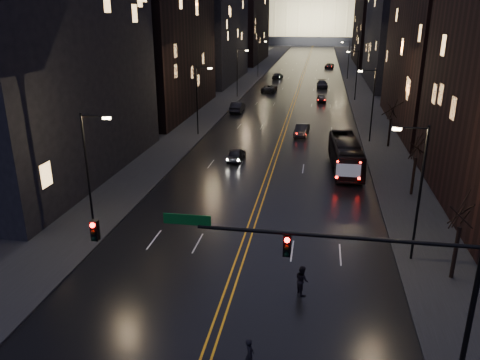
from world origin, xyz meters
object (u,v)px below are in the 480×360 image
at_px(receding_car_a, 302,130).
at_px(pedestrian_b, 302,280).
at_px(traffic_signal, 342,260).
at_px(oncoming_car_b, 237,107).
at_px(oncoming_car_a, 236,154).
at_px(pedestrian_a, 250,355).
at_px(bus, 345,154).

xyz_separation_m(receding_car_a, pedestrian_b, (1.64, -37.05, 0.13)).
height_order(traffic_signal, oncoming_car_b, traffic_signal).
xyz_separation_m(oncoming_car_a, pedestrian_a, (6.17, -31.37, 0.12)).
bearing_deg(pedestrian_a, oncoming_car_b, -0.34).
bearing_deg(oncoming_car_a, bus, 175.57).
bearing_deg(bus, traffic_signal, -96.75).
bearing_deg(oncoming_car_a, pedestrian_b, 109.10).
relative_size(traffic_signal, receding_car_a, 3.83).
bearing_deg(receding_car_a, traffic_signal, -79.50).
bearing_deg(receding_car_a, oncoming_car_a, -112.32).
xyz_separation_m(bus, oncoming_car_b, (-16.00, 27.26, -0.70)).
distance_m(oncoming_car_b, pedestrian_b, 52.54).
distance_m(traffic_signal, receding_car_a, 42.42).
bearing_deg(traffic_signal, bus, 86.82).
xyz_separation_m(bus, pedestrian_b, (-3.36, -23.74, -0.67)).
height_order(oncoming_car_b, pedestrian_b, pedestrian_b).
bearing_deg(pedestrian_b, oncoming_car_b, -14.26).
xyz_separation_m(oncoming_car_b, pedestrian_a, (10.61, -57.57, -0.03)).
bearing_deg(bus, oncoming_car_b, 116.85).
bearing_deg(oncoming_car_a, oncoming_car_b, -79.60).
relative_size(receding_car_a, pedestrian_a, 2.73).
xyz_separation_m(traffic_signal, receding_car_a, (-3.41, 42.05, -4.36)).
height_order(oncoming_car_a, oncoming_car_b, oncoming_car_b).
height_order(oncoming_car_b, pedestrian_a, oncoming_car_b).
relative_size(oncoming_car_a, pedestrian_b, 2.36).
distance_m(bus, pedestrian_b, 23.99).
xyz_separation_m(oncoming_car_a, oncoming_car_b, (-4.44, 26.20, 0.14)).
relative_size(traffic_signal, oncoming_car_b, 3.34).
xyz_separation_m(bus, oncoming_car_a, (-11.57, 1.06, -0.84)).
distance_m(oncoming_car_a, pedestrian_a, 31.97).
relative_size(oncoming_car_a, receding_car_a, 0.92).
xyz_separation_m(bus, receding_car_a, (-5.00, 13.31, -0.81)).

